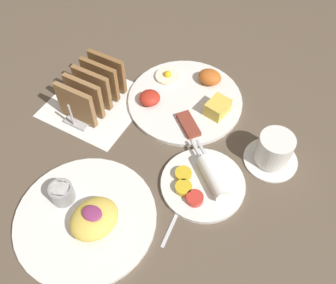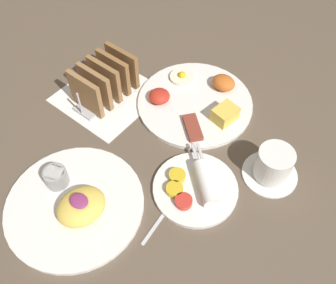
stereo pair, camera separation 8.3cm
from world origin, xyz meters
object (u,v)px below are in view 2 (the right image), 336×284
Objects in this scene: plate_condiments at (196,187)px; plate_foreground at (75,203)px; toast_rack at (105,81)px; coffee_cup at (273,165)px; plate_breakfast at (197,101)px.

plate_foreground is at bearing -132.44° from plate_condiments.
toast_rack reaches higher than plate_condiments.
plate_foreground is at bearing -130.87° from coffee_cup.
coffee_cup is (0.44, 0.05, -0.02)m from toast_rack.
plate_breakfast is 0.26m from coffee_cup.
coffee_cup is (0.10, 0.13, 0.03)m from plate_condiments.
plate_breakfast is 1.59× the size of toast_rack.
plate_breakfast is 2.38× the size of coffee_cup.
plate_foreground is (-0.03, -0.38, 0.00)m from plate_breakfast.
toast_rack is (-0.34, 0.08, 0.04)m from plate_condiments.
plate_condiments is 0.63× the size of plate_foreground.
coffee_cup is (0.25, -0.07, 0.03)m from plate_breakfast.
plate_breakfast is at bearing 125.46° from plate_condiments.
plate_breakfast is 0.23m from toast_rack.
plate_foreground is 1.58× the size of toast_rack.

